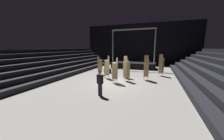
{
  "coord_description": "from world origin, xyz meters",
  "views": [
    {
      "loc": [
        3.63,
        -10.85,
        3.27
      ],
      "look_at": [
        0.02,
        -0.88,
        1.4
      ],
      "focal_mm": 20.05,
      "sensor_mm": 36.0,
      "label": 1
    }
  ],
  "objects_px": {
    "stage_riser": "(133,64)",
    "chair_stack_front_left": "(127,69)",
    "chair_stack_rear_right": "(115,71)",
    "equipment_road_case": "(108,71)",
    "man_with_tie": "(100,82)",
    "chair_stack_mid_left": "(107,67)",
    "chair_stack_front_right": "(146,68)",
    "chair_stack_mid_centre": "(161,65)",
    "chair_stack_rear_left": "(100,65)",
    "chair_stack_mid_right": "(126,68)"
  },
  "relations": [
    {
      "from": "man_with_tie",
      "to": "chair_stack_front_right",
      "type": "distance_m",
      "value": 6.04
    },
    {
      "from": "stage_riser",
      "to": "chair_stack_front_left",
      "type": "bearing_deg",
      "value": -84.13
    },
    {
      "from": "man_with_tie",
      "to": "chair_stack_mid_centre",
      "type": "distance_m",
      "value": 9.07
    },
    {
      "from": "chair_stack_front_right",
      "to": "chair_stack_mid_left",
      "type": "relative_size",
      "value": 1.03
    },
    {
      "from": "chair_stack_mid_centre",
      "to": "stage_riser",
      "type": "bearing_deg",
      "value": 156.89
    },
    {
      "from": "stage_riser",
      "to": "equipment_road_case",
      "type": "distance_m",
      "value": 5.88
    },
    {
      "from": "chair_stack_rear_right",
      "to": "chair_stack_mid_centre",
      "type": "bearing_deg",
      "value": -46.27
    },
    {
      "from": "chair_stack_front_right",
      "to": "chair_stack_rear_right",
      "type": "distance_m",
      "value": 3.36
    },
    {
      "from": "chair_stack_front_left",
      "to": "chair_stack_rear_left",
      "type": "xyz_separation_m",
      "value": [
        -3.86,
        1.99,
        -0.08
      ]
    },
    {
      "from": "chair_stack_front_left",
      "to": "chair_stack_rear_right",
      "type": "xyz_separation_m",
      "value": [
        -0.88,
        -1.0,
        -0.04
      ]
    },
    {
      "from": "equipment_road_case",
      "to": "chair_stack_mid_left",
      "type": "bearing_deg",
      "value": -69.41
    },
    {
      "from": "man_with_tie",
      "to": "chair_stack_mid_right",
      "type": "relative_size",
      "value": 0.83
    },
    {
      "from": "man_with_tie",
      "to": "chair_stack_mid_centre",
      "type": "height_order",
      "value": "chair_stack_mid_centre"
    },
    {
      "from": "man_with_tie",
      "to": "chair_stack_mid_left",
      "type": "height_order",
      "value": "chair_stack_mid_left"
    },
    {
      "from": "chair_stack_mid_right",
      "to": "equipment_road_case",
      "type": "relative_size",
      "value": 2.37
    },
    {
      "from": "chair_stack_front_right",
      "to": "chair_stack_mid_centre",
      "type": "distance_m",
      "value": 3.04
    },
    {
      "from": "man_with_tie",
      "to": "chair_stack_mid_right",
      "type": "distance_m",
      "value": 5.77
    },
    {
      "from": "man_with_tie",
      "to": "chair_stack_mid_centre",
      "type": "bearing_deg",
      "value": -103.32
    },
    {
      "from": "chair_stack_front_right",
      "to": "chair_stack_rear_right",
      "type": "xyz_separation_m",
      "value": [
        -2.65,
        -2.06,
        -0.08
      ]
    },
    {
      "from": "chair_stack_front_left",
      "to": "man_with_tie",
      "type": "bearing_deg",
      "value": 21.01
    },
    {
      "from": "chair_stack_rear_left",
      "to": "equipment_road_case",
      "type": "distance_m",
      "value": 1.59
    },
    {
      "from": "stage_riser",
      "to": "chair_stack_mid_left",
      "type": "distance_m",
      "value": 8.27
    },
    {
      "from": "chair_stack_front_left",
      "to": "chair_stack_mid_left",
      "type": "height_order",
      "value": "same"
    },
    {
      "from": "stage_riser",
      "to": "man_with_tie",
      "type": "relative_size",
      "value": 3.91
    },
    {
      "from": "chair_stack_mid_centre",
      "to": "chair_stack_front_right",
      "type": "bearing_deg",
      "value": -92.69
    },
    {
      "from": "man_with_tie",
      "to": "chair_stack_rear_left",
      "type": "xyz_separation_m",
      "value": [
        -3.03,
        6.37,
        0.14
      ]
    },
    {
      "from": "chair_stack_mid_left",
      "to": "chair_stack_mid_right",
      "type": "bearing_deg",
      "value": -104.05
    },
    {
      "from": "stage_riser",
      "to": "chair_stack_mid_right",
      "type": "distance_m",
      "value": 7.2
    },
    {
      "from": "chair_stack_front_left",
      "to": "chair_stack_front_right",
      "type": "bearing_deg",
      "value": 152.66
    },
    {
      "from": "stage_riser",
      "to": "chair_stack_front_left",
      "type": "xyz_separation_m",
      "value": [
        0.88,
        -8.55,
        0.65
      ]
    },
    {
      "from": "chair_stack_mid_left",
      "to": "chair_stack_mid_right",
      "type": "relative_size",
      "value": 1.16
    },
    {
      "from": "chair_stack_rear_right",
      "to": "chair_stack_front_left",
      "type": "bearing_deg",
      "value": -46.47
    },
    {
      "from": "chair_stack_front_right",
      "to": "chair_stack_mid_centre",
      "type": "xyz_separation_m",
      "value": [
        1.47,
        2.66,
        0.0
      ]
    },
    {
      "from": "man_with_tie",
      "to": "chair_stack_front_left",
      "type": "xyz_separation_m",
      "value": [
        0.82,
        4.38,
        0.23
      ]
    },
    {
      "from": "chair_stack_mid_centre",
      "to": "chair_stack_rear_left",
      "type": "relative_size",
      "value": 1.11
    },
    {
      "from": "man_with_tie",
      "to": "equipment_road_case",
      "type": "height_order",
      "value": "man_with_tie"
    },
    {
      "from": "stage_riser",
      "to": "equipment_road_case",
      "type": "height_order",
      "value": "stage_riser"
    },
    {
      "from": "man_with_tie",
      "to": "chair_stack_rear_left",
      "type": "relative_size",
      "value": 0.77
    },
    {
      "from": "stage_riser",
      "to": "chair_stack_mid_centre",
      "type": "xyz_separation_m",
      "value": [
        4.13,
        -4.82,
        0.69
      ]
    },
    {
      "from": "chair_stack_front_right",
      "to": "chair_stack_mid_centre",
      "type": "height_order",
      "value": "same"
    },
    {
      "from": "chair_stack_rear_right",
      "to": "equipment_road_case",
      "type": "bearing_deg",
      "value": 25.07
    },
    {
      "from": "chair_stack_mid_centre",
      "to": "equipment_road_case",
      "type": "bearing_deg",
      "value": -149.15
    },
    {
      "from": "chair_stack_mid_right",
      "to": "chair_stack_mid_centre",
      "type": "xyz_separation_m",
      "value": [
        3.7,
        2.35,
        0.21
      ]
    },
    {
      "from": "chair_stack_mid_left",
      "to": "chair_stack_mid_centre",
      "type": "height_order",
      "value": "chair_stack_mid_centre"
    },
    {
      "from": "chair_stack_mid_centre",
      "to": "equipment_road_case",
      "type": "distance_m",
      "value": 6.67
    },
    {
      "from": "chair_stack_mid_left",
      "to": "chair_stack_rear_left",
      "type": "relative_size",
      "value": 1.07
    },
    {
      "from": "stage_riser",
      "to": "chair_stack_front_right",
      "type": "relative_size",
      "value": 2.71
    },
    {
      "from": "chair_stack_mid_centre",
      "to": "equipment_road_case",
      "type": "xyz_separation_m",
      "value": [
        -6.57,
        -0.52,
        -1.01
      ]
    },
    {
      "from": "chair_stack_mid_centre",
      "to": "equipment_road_case",
      "type": "relative_size",
      "value": 2.84
    },
    {
      "from": "chair_stack_mid_left",
      "to": "chair_stack_rear_left",
      "type": "xyz_separation_m",
      "value": [
        -1.58,
        1.57,
        -0.08
      ]
    }
  ]
}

